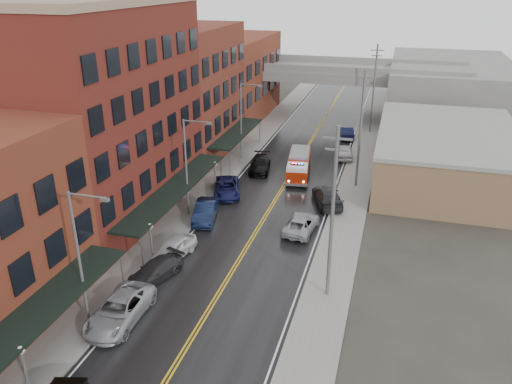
# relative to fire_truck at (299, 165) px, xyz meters

# --- Properties ---
(road) EXTENTS (11.00, 160.00, 0.02)m
(road) POSITION_rel_fire_truck_xyz_m (-0.92, -6.13, -1.38)
(road) COLOR black
(road) RESTS_ON ground
(sidewalk_left) EXTENTS (3.00, 160.00, 0.15)m
(sidewalk_left) POSITION_rel_fire_truck_xyz_m (-8.22, -6.13, -1.32)
(sidewalk_left) COLOR slate
(sidewalk_left) RESTS_ON ground
(sidewalk_right) EXTENTS (3.00, 160.00, 0.15)m
(sidewalk_right) POSITION_rel_fire_truck_xyz_m (6.38, -6.13, -1.32)
(sidewalk_right) COLOR slate
(sidewalk_right) RESTS_ON ground
(curb_left) EXTENTS (0.30, 160.00, 0.15)m
(curb_left) POSITION_rel_fire_truck_xyz_m (-6.57, -6.13, -1.32)
(curb_left) COLOR gray
(curb_left) RESTS_ON ground
(curb_right) EXTENTS (0.30, 160.00, 0.15)m
(curb_right) POSITION_rel_fire_truck_xyz_m (4.73, -6.13, -1.32)
(curb_right) COLOR gray
(curb_right) RESTS_ON ground
(brick_building_b) EXTENTS (9.00, 20.00, 18.00)m
(brick_building_b) POSITION_rel_fire_truck_xyz_m (-14.22, -13.13, 7.61)
(brick_building_b) COLOR maroon
(brick_building_b) RESTS_ON ground
(brick_building_c) EXTENTS (9.00, 15.00, 15.00)m
(brick_building_c) POSITION_rel_fire_truck_xyz_m (-14.22, 4.37, 6.11)
(brick_building_c) COLOR maroon
(brick_building_c) RESTS_ON ground
(brick_building_far) EXTENTS (9.00, 20.00, 12.00)m
(brick_building_far) POSITION_rel_fire_truck_xyz_m (-14.22, 21.87, 4.61)
(brick_building_far) COLOR maroon
(brick_building_far) RESTS_ON ground
(tan_building) EXTENTS (14.00, 22.00, 5.00)m
(tan_building) POSITION_rel_fire_truck_xyz_m (15.08, 3.87, 1.11)
(tan_building) COLOR brown
(tan_building) RESTS_ON ground
(right_far_block) EXTENTS (18.00, 30.00, 8.00)m
(right_far_block) POSITION_rel_fire_truck_xyz_m (17.08, 33.87, 2.61)
(right_far_block) COLOR slate
(right_far_block) RESTS_ON ground
(awning_0) EXTENTS (2.60, 16.00, 3.09)m
(awning_0) POSITION_rel_fire_truck_xyz_m (-8.41, -32.13, 1.60)
(awning_0) COLOR black
(awning_0) RESTS_ON ground
(awning_1) EXTENTS (2.60, 18.00, 3.09)m
(awning_1) POSITION_rel_fire_truck_xyz_m (-8.41, -13.13, 1.60)
(awning_1) COLOR black
(awning_1) RESTS_ON ground
(awning_2) EXTENTS (2.60, 13.00, 3.09)m
(awning_2) POSITION_rel_fire_truck_xyz_m (-8.41, 4.37, 1.59)
(awning_2) COLOR black
(awning_2) RESTS_ON ground
(globe_lamp_0) EXTENTS (0.44, 0.44, 3.12)m
(globe_lamp_0) POSITION_rel_fire_truck_xyz_m (-7.32, -34.13, 0.92)
(globe_lamp_0) COLOR #59595B
(globe_lamp_0) RESTS_ON ground
(globe_lamp_1) EXTENTS (0.44, 0.44, 3.12)m
(globe_lamp_1) POSITION_rel_fire_truck_xyz_m (-7.32, -20.13, 0.92)
(globe_lamp_1) COLOR #59595B
(globe_lamp_1) RESTS_ON ground
(globe_lamp_2) EXTENTS (0.44, 0.44, 3.12)m
(globe_lamp_2) POSITION_rel_fire_truck_xyz_m (-7.32, -6.13, 0.92)
(globe_lamp_2) COLOR #59595B
(globe_lamp_2) RESTS_ON ground
(street_lamp_0) EXTENTS (2.64, 0.22, 9.00)m
(street_lamp_0) POSITION_rel_fire_truck_xyz_m (-7.47, -28.13, 3.79)
(street_lamp_0) COLOR #59595B
(street_lamp_0) RESTS_ON ground
(street_lamp_1) EXTENTS (2.64, 0.22, 9.00)m
(street_lamp_1) POSITION_rel_fire_truck_xyz_m (-7.47, -12.13, 3.79)
(street_lamp_1) COLOR #59595B
(street_lamp_1) RESTS_ON ground
(street_lamp_2) EXTENTS (2.64, 0.22, 9.00)m
(street_lamp_2) POSITION_rel_fire_truck_xyz_m (-7.47, 3.87, 3.79)
(street_lamp_2) COLOR #59595B
(street_lamp_2) RESTS_ON ground
(utility_pole_0) EXTENTS (1.80, 0.24, 12.00)m
(utility_pole_0) POSITION_rel_fire_truck_xyz_m (6.28, -21.13, 4.91)
(utility_pole_0) COLOR #59595B
(utility_pole_0) RESTS_ON ground
(utility_pole_1) EXTENTS (1.80, 0.24, 12.00)m
(utility_pole_1) POSITION_rel_fire_truck_xyz_m (6.28, -1.13, 4.91)
(utility_pole_1) COLOR #59595B
(utility_pole_1) RESTS_ON ground
(utility_pole_2) EXTENTS (1.80, 0.24, 12.00)m
(utility_pole_2) POSITION_rel_fire_truck_xyz_m (6.28, 18.87, 4.91)
(utility_pole_2) COLOR #59595B
(utility_pole_2) RESTS_ON ground
(overpass) EXTENTS (40.00, 10.00, 7.50)m
(overpass) POSITION_rel_fire_truck_xyz_m (-0.92, 25.87, 4.59)
(overpass) COLOR slate
(overpass) RESTS_ON ground
(fire_truck) EXTENTS (3.53, 7.26, 2.57)m
(fire_truck) POSITION_rel_fire_truck_xyz_m (0.00, 0.00, 0.00)
(fire_truck) COLOR maroon
(fire_truck) RESTS_ON ground
(parked_car_left_2) EXTENTS (2.71, 5.81, 1.61)m
(parked_car_left_2) POSITION_rel_fire_truck_xyz_m (-5.92, -27.40, -0.59)
(parked_car_left_2) COLOR #9A9CA1
(parked_car_left_2) RESTS_ON ground
(parked_car_left_3) EXTENTS (3.29, 5.04, 1.36)m
(parked_car_left_3) POSITION_rel_fire_truck_xyz_m (-5.92, -22.43, -0.71)
(parked_car_left_3) COLOR #28282A
(parked_car_left_3) RESTS_ON ground
(parked_car_left_4) EXTENTS (2.68, 4.76, 1.53)m
(parked_car_left_4) POSITION_rel_fire_truck_xyz_m (-5.92, -19.33, -0.63)
(parked_car_left_4) COLOR silver
(parked_car_left_4) RESTS_ON ground
(parked_car_left_5) EXTENTS (2.72, 5.25, 1.65)m
(parked_car_left_5) POSITION_rel_fire_truck_xyz_m (-5.92, -12.53, -0.57)
(parked_car_left_5) COLOR #0E1832
(parked_car_left_5) RESTS_ON ground
(parked_car_left_6) EXTENTS (4.14, 5.91, 1.50)m
(parked_car_left_6) POSITION_rel_fire_truck_xyz_m (-5.92, -6.72, -0.64)
(parked_car_left_6) COLOR #111443
(parked_car_left_6) RESTS_ON ground
(parked_car_left_7) EXTENTS (3.00, 5.56, 1.53)m
(parked_car_left_7) POSITION_rel_fire_truck_xyz_m (-4.52, 0.60, -0.63)
(parked_car_left_7) COLOR black
(parked_car_left_7) RESTS_ON ground
(parked_car_right_0) EXTENTS (2.76, 5.21, 1.40)m
(parked_car_right_0) POSITION_rel_fire_truck_xyz_m (2.71, -12.33, -0.69)
(parked_car_right_0) COLOR #9B9CA2
(parked_car_right_0) RESTS_ON ground
(parked_car_right_1) EXTENTS (4.01, 6.12, 1.65)m
(parked_car_right_1) POSITION_rel_fire_truck_xyz_m (4.08, -6.33, -0.57)
(parked_car_right_1) COLOR black
(parked_car_right_1) RESTS_ON ground
(parked_car_right_2) EXTENTS (2.62, 4.96, 1.61)m
(parked_car_right_2) POSITION_rel_fire_truck_xyz_m (4.08, 7.53, -0.59)
(parked_car_right_2) COLOR silver
(parked_car_right_2) RESTS_ON ground
(parked_car_right_3) EXTENTS (2.77, 5.02, 1.57)m
(parked_car_right_3) POSITION_rel_fire_truck_xyz_m (3.28, 15.73, -0.61)
(parked_car_right_3) COLOR black
(parked_car_right_3) RESTS_ON ground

